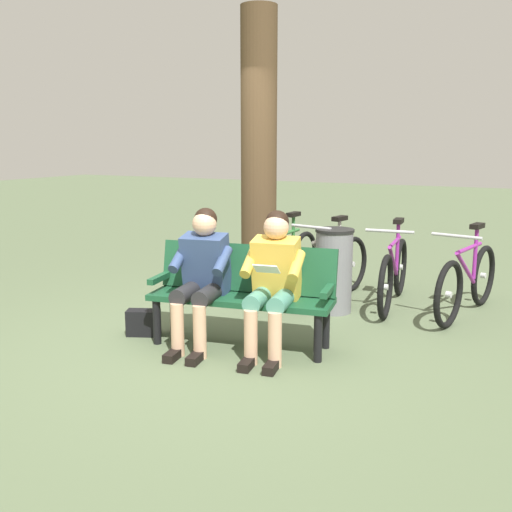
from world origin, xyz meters
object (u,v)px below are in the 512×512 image
object	(u,v)px
bench	(243,288)
bicycle_blue	(394,274)
person_reading	(273,276)
litter_bin	(334,271)
bicycle_red	(467,281)
bicycle_purple	(330,269)
person_companion	(201,271)
tree_trunk	(259,161)
handbag	(143,323)
bicycle_silver	(286,262)

from	to	relation	value
bench	bicycle_blue	distance (m)	2.00
person_reading	litter_bin	distance (m)	1.42
bicycle_red	bicycle_purple	distance (m)	1.45
bicycle_blue	bicycle_purple	xyz separation A→B (m)	(0.69, 0.09, 0.00)
person_companion	bicycle_blue	bearing A→B (deg)	-129.97
bicycle_blue	bicycle_red	bearing A→B (deg)	83.30
tree_trunk	litter_bin	world-z (taller)	tree_trunk
person_companion	person_reading	bearing A→B (deg)	179.95
bicycle_purple	litter_bin	bearing A→B (deg)	35.51
bicycle_red	litter_bin	bearing A→B (deg)	-57.89
tree_trunk	bicycle_blue	xyz separation A→B (m)	(-1.35, -0.55, -1.20)
bicycle_purple	bench	bearing A→B (deg)	4.53
person_reading	bicycle_red	bearing A→B (deg)	-134.36
bicycle_blue	bicycle_purple	distance (m)	0.70
litter_bin	bicycle_blue	distance (m)	0.71
bicycle_purple	handbag	bearing A→B (deg)	-18.93
person_companion	litter_bin	distance (m)	1.66
bench	bicycle_silver	xyz separation A→B (m)	(0.39, -1.80, -0.15)
person_companion	litter_bin	world-z (taller)	person_companion
person_reading	bicycle_blue	xyz separation A→B (m)	(-0.55, -1.89, -0.31)
bench	bicycle_blue	bearing A→B (deg)	-125.87
person_reading	person_companion	world-z (taller)	same
person_reading	bicycle_red	distance (m)	2.30
person_companion	litter_bin	xyz separation A→B (m)	(-0.67, -1.50, -0.22)
bench	bicycle_silver	world-z (taller)	bicycle_silver
bench	bicycle_blue	world-z (taller)	bicycle_blue
tree_trunk	litter_bin	distance (m)	1.40
bench	tree_trunk	bearing A→B (deg)	-78.71
person_companion	bicycle_purple	bearing A→B (deg)	-113.78
person_companion	bicycle_silver	distance (m)	2.04
tree_trunk	bicycle_silver	size ratio (longest dim) A/B	1.85
person_companion	bicycle_purple	world-z (taller)	person_companion
bench	person_companion	xyz separation A→B (m)	(0.29, 0.21, 0.16)
person_reading	bicycle_purple	bearing A→B (deg)	-94.90
person_reading	bicycle_purple	size ratio (longest dim) A/B	0.72
handbag	litter_bin	distance (m)	2.03
person_reading	bicycle_silver	size ratio (longest dim) A/B	0.71
tree_trunk	bicycle_silver	distance (m)	1.33
bicycle_purple	bicycle_silver	xyz separation A→B (m)	(0.59, -0.10, 0.00)
person_companion	bicycle_silver	world-z (taller)	person_companion
person_reading	handbag	xyz separation A→B (m)	(1.26, 0.12, -0.54)
person_companion	litter_bin	bearing A→B (deg)	-123.51
person_reading	bicycle_purple	distance (m)	1.84
bicycle_silver	handbag	bearing A→B (deg)	-10.84
person_reading	handbag	size ratio (longest dim) A/B	4.00
handbag	bicycle_purple	size ratio (longest dim) A/B	0.18
bench	person_companion	world-z (taller)	person_companion
bicycle_blue	bicycle_silver	bearing A→B (deg)	-95.60
handbag	litter_bin	world-z (taller)	litter_bin
person_reading	tree_trunk	bearing A→B (deg)	-68.44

